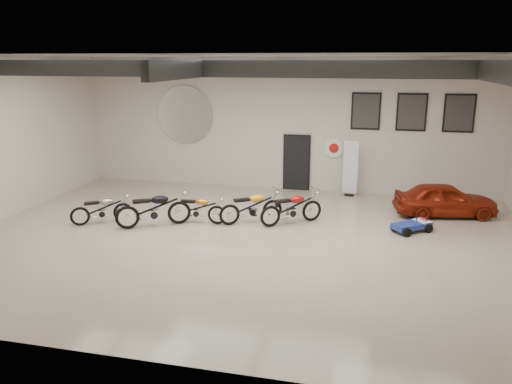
% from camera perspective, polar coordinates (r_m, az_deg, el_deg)
% --- Properties ---
extents(floor, '(16.00, 12.00, 0.01)m').
position_cam_1_polar(floor, '(14.07, -1.12, -5.56)').
color(floor, tan).
rests_on(floor, ground).
extents(ceiling, '(16.00, 12.00, 0.01)m').
position_cam_1_polar(ceiling, '(13.18, -1.23, 15.26)').
color(ceiling, slate).
rests_on(ceiling, back_wall).
extents(back_wall, '(16.00, 0.02, 5.00)m').
position_cam_1_polar(back_wall, '(19.20, 3.29, 7.64)').
color(back_wall, beige).
rests_on(back_wall, floor).
extents(ceiling_beams, '(15.80, 11.80, 0.32)m').
position_cam_1_polar(ceiling_beams, '(13.18, -1.23, 14.17)').
color(ceiling_beams, '#515458').
rests_on(ceiling_beams, ceiling).
extents(door, '(0.92, 0.08, 2.10)m').
position_cam_1_polar(door, '(19.31, 4.67, 3.30)').
color(door, black).
rests_on(door, back_wall).
extents(logo_plaque, '(2.30, 0.06, 1.16)m').
position_cam_1_polar(logo_plaque, '(20.19, -8.10, 8.73)').
color(logo_plaque, silver).
rests_on(logo_plaque, back_wall).
extents(poster_left, '(1.05, 0.08, 1.35)m').
position_cam_1_polar(poster_left, '(18.82, 12.44, 9.01)').
color(poster_left, black).
rests_on(poster_left, back_wall).
extents(poster_mid, '(1.05, 0.08, 1.35)m').
position_cam_1_polar(poster_mid, '(18.86, 17.36, 8.70)').
color(poster_mid, black).
rests_on(poster_mid, back_wall).
extents(poster_right, '(1.05, 0.08, 1.35)m').
position_cam_1_polar(poster_right, '(19.04, 22.20, 8.34)').
color(poster_right, black).
rests_on(poster_right, back_wall).
extents(oil_sign, '(0.72, 0.10, 0.72)m').
position_cam_1_polar(oil_sign, '(19.04, 8.89, 4.99)').
color(oil_sign, white).
rests_on(oil_sign, back_wall).
extents(banner_stand, '(0.56, 0.27, 2.00)m').
position_cam_1_polar(banner_stand, '(18.70, 10.73, 2.54)').
color(banner_stand, white).
rests_on(banner_stand, floor).
extents(motorcycle_silver, '(1.82, 1.49, 0.95)m').
position_cam_1_polar(motorcycle_silver, '(16.09, -17.27, -1.83)').
color(motorcycle_silver, silver).
rests_on(motorcycle_silver, floor).
extents(motorcycle_black, '(2.25, 1.74, 1.15)m').
position_cam_1_polar(motorcycle_black, '(15.37, -11.65, -1.82)').
color(motorcycle_black, silver).
rests_on(motorcycle_black, floor).
extents(motorcycle_gold, '(1.85, 0.64, 0.95)m').
position_cam_1_polar(motorcycle_gold, '(15.51, -6.77, -1.85)').
color(motorcycle_gold, silver).
rests_on(motorcycle_gold, floor).
extents(motorcycle_yellow, '(2.03, 1.67, 1.06)m').
position_cam_1_polar(motorcycle_yellow, '(15.43, -0.55, -1.62)').
color(motorcycle_yellow, silver).
rests_on(motorcycle_yellow, floor).
extents(motorcycle_red, '(2.02, 1.74, 1.07)m').
position_cam_1_polar(motorcycle_red, '(15.34, 4.08, -1.75)').
color(motorcycle_red, silver).
rests_on(motorcycle_red, floor).
extents(go_kart, '(1.53, 1.41, 0.52)m').
position_cam_1_polar(go_kart, '(15.45, 17.71, -3.37)').
color(go_kart, navy).
rests_on(go_kart, floor).
extents(vintage_car, '(1.87, 3.37, 1.09)m').
position_cam_1_polar(vintage_car, '(17.23, 20.81, -0.81)').
color(vintage_car, maroon).
rests_on(vintage_car, floor).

